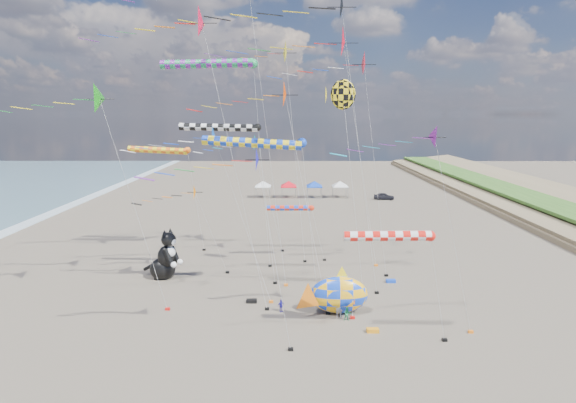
{
  "coord_description": "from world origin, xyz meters",
  "views": [
    {
      "loc": [
        -1.06,
        -26.25,
        16.02
      ],
      "look_at": [
        -1.09,
        12.0,
        8.58
      ],
      "focal_mm": 28.0,
      "sensor_mm": 36.0,
      "label": 1
    }
  ],
  "objects_px": {
    "parked_car": "(384,196)",
    "fish_inflatable": "(338,295)",
    "person_adult": "(339,308)",
    "child_blue": "(281,306)",
    "child_green": "(347,314)",
    "cat_inflatable": "(165,253)"
  },
  "relations": [
    {
      "from": "cat_inflatable",
      "to": "child_blue",
      "type": "relative_size",
      "value": 4.84
    },
    {
      "from": "person_adult",
      "to": "child_blue",
      "type": "relative_size",
      "value": 1.48
    },
    {
      "from": "fish_inflatable",
      "to": "child_blue",
      "type": "distance_m",
      "value": 4.81
    },
    {
      "from": "fish_inflatable",
      "to": "child_green",
      "type": "xyz_separation_m",
      "value": [
        0.59,
        -1.31,
        -1.07
      ]
    },
    {
      "from": "person_adult",
      "to": "child_green",
      "type": "distance_m",
      "value": 0.86
    },
    {
      "from": "fish_inflatable",
      "to": "child_green",
      "type": "bearing_deg",
      "value": -65.66
    },
    {
      "from": "cat_inflatable",
      "to": "fish_inflatable",
      "type": "bearing_deg",
      "value": -1.33
    },
    {
      "from": "cat_inflatable",
      "to": "parked_car",
      "type": "height_order",
      "value": "cat_inflatable"
    },
    {
      "from": "cat_inflatable",
      "to": "person_adult",
      "type": "relative_size",
      "value": 3.26
    },
    {
      "from": "parked_car",
      "to": "fish_inflatable",
      "type": "bearing_deg",
      "value": 174.21
    },
    {
      "from": "child_blue",
      "to": "parked_car",
      "type": "height_order",
      "value": "parked_car"
    },
    {
      "from": "person_adult",
      "to": "parked_car",
      "type": "relative_size",
      "value": 0.41
    },
    {
      "from": "cat_inflatable",
      "to": "child_green",
      "type": "relative_size",
      "value": 4.6
    },
    {
      "from": "fish_inflatable",
      "to": "cat_inflatable",
      "type": "bearing_deg",
      "value": 153.73
    },
    {
      "from": "child_green",
      "to": "child_blue",
      "type": "relative_size",
      "value": 1.05
    },
    {
      "from": "cat_inflatable",
      "to": "child_green",
      "type": "height_order",
      "value": "cat_inflatable"
    },
    {
      "from": "parked_car",
      "to": "child_green",
      "type": "bearing_deg",
      "value": 175.21
    },
    {
      "from": "child_green",
      "to": "child_blue",
      "type": "distance_m",
      "value": 5.5
    },
    {
      "from": "child_green",
      "to": "parked_car",
      "type": "height_order",
      "value": "parked_car"
    },
    {
      "from": "cat_inflatable",
      "to": "parked_car",
      "type": "relative_size",
      "value": 1.34
    },
    {
      "from": "fish_inflatable",
      "to": "person_adult",
      "type": "bearing_deg",
      "value": -88.97
    },
    {
      "from": "child_green",
      "to": "child_blue",
      "type": "height_order",
      "value": "child_green"
    }
  ]
}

